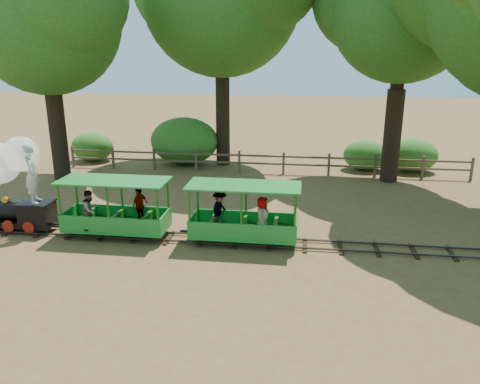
# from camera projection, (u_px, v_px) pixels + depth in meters

# --- Properties ---
(ground) EXTENTS (90.00, 90.00, 0.00)m
(ground) POSITION_uv_depth(u_px,v_px,m) (236.00, 242.00, 13.62)
(ground) COLOR brown
(ground) RESTS_ON ground
(track) EXTENTS (22.00, 1.00, 0.10)m
(track) POSITION_uv_depth(u_px,v_px,m) (236.00, 240.00, 13.60)
(track) COLOR #3F3D3A
(track) RESTS_ON ground
(locomotive) EXTENTS (2.61, 1.23, 3.00)m
(locomotive) POSITION_uv_depth(u_px,v_px,m) (9.00, 177.00, 14.08)
(locomotive) COLOR black
(locomotive) RESTS_ON ground
(carriage_front) EXTENTS (3.19, 1.37, 1.66)m
(carriage_front) POSITION_uv_depth(u_px,v_px,m) (114.00, 213.00, 13.84)
(carriage_front) COLOR #1D862C
(carriage_front) RESTS_ON track
(carriage_rear) EXTENTS (3.19, 1.33, 1.66)m
(carriage_rear) POSITION_uv_depth(u_px,v_px,m) (241.00, 218.00, 13.39)
(carriage_rear) COLOR #1D862C
(carriage_rear) RESTS_ON track
(oak_nw) EXTENTS (7.52, 6.62, 9.57)m
(oak_nw) POSITION_uv_depth(u_px,v_px,m) (44.00, 10.00, 18.47)
(oak_nw) COLOR #2D2116
(oak_nw) RESTS_ON ground
(oak_ne) EXTENTS (7.12, 6.27, 9.73)m
(oak_ne) POSITION_uv_depth(u_px,v_px,m) (404.00, 1.00, 17.98)
(oak_ne) COLOR #2D2116
(oak_ne) RESTS_ON ground
(fence) EXTENTS (18.10, 0.10, 1.00)m
(fence) POSITION_uv_depth(u_px,v_px,m) (261.00, 161.00, 21.02)
(fence) COLOR brown
(fence) RESTS_ON ground
(shrub_west) EXTENTS (2.11, 1.62, 1.46)m
(shrub_west) POSITION_uv_depth(u_px,v_px,m) (92.00, 147.00, 23.33)
(shrub_west) COLOR #2D6B1E
(shrub_west) RESTS_ON ground
(shrub_mid_w) EXTENTS (3.28, 2.52, 2.27)m
(shrub_mid_w) POSITION_uv_depth(u_px,v_px,m) (184.00, 141.00, 22.59)
(shrub_mid_w) COLOR #2D6B1E
(shrub_mid_w) RESTS_ON ground
(shrub_mid_e) EXTENTS (2.03, 1.56, 1.41)m
(shrub_mid_e) POSITION_uv_depth(u_px,v_px,m) (366.00, 155.00, 21.61)
(shrub_mid_e) COLOR #2D6B1E
(shrub_mid_e) RESTS_ON ground
(shrub_east) EXTENTS (2.22, 1.70, 1.53)m
(shrub_east) POSITION_uv_depth(u_px,v_px,m) (413.00, 155.00, 21.31)
(shrub_east) COLOR #2D6B1E
(shrub_east) RESTS_ON ground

